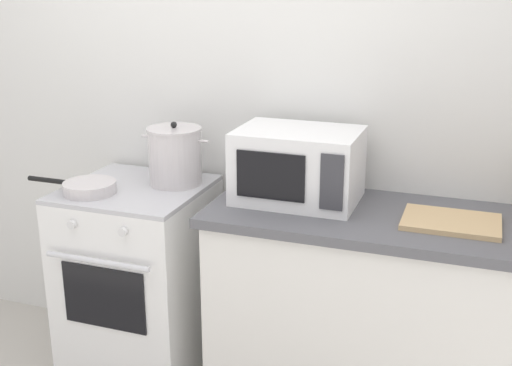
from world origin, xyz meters
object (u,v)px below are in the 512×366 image
object	(u,v)px
stock_pot	(175,156)
stove	(140,280)
cutting_board	(451,222)
frying_pan	(88,187)
microwave	(298,165)

from	to	relation	value
stock_pot	stove	bearing A→B (deg)	-144.30
stock_pot	cutting_board	xyz separation A→B (m)	(1.21, -0.11, -0.12)
stock_pot	frying_pan	xyz separation A→B (m)	(-0.30, -0.25, -0.10)
stove	cutting_board	xyz separation A→B (m)	(1.36, 0.00, 0.47)
frying_pan	microwave	world-z (taller)	microwave
frying_pan	stock_pot	bearing A→B (deg)	39.67
stove	cutting_board	bearing A→B (deg)	0.05
frying_pan	cutting_board	distance (m)	1.51
stock_pot	cutting_board	world-z (taller)	stock_pot
microwave	cutting_board	distance (m)	0.65
stock_pot	frying_pan	distance (m)	0.40
microwave	cutting_board	world-z (taller)	microwave
cutting_board	stove	bearing A→B (deg)	-179.95
stock_pot	frying_pan	bearing A→B (deg)	-140.33
frying_pan	cutting_board	size ratio (longest dim) A/B	1.19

